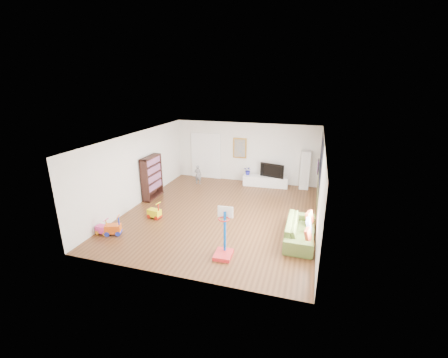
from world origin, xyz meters
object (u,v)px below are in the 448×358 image
(sofa, at_px, (300,230))
(media_console, at_px, (265,181))
(bookshelf, at_px, (152,177))
(basketball_hoop, at_px, (223,234))

(sofa, bearing_deg, media_console, 22.16)
(bookshelf, xyz_separation_m, sofa, (5.83, -1.72, -0.54))
(basketball_hoop, bearing_deg, sofa, 35.94)
(media_console, distance_m, sofa, 4.71)
(media_console, xyz_separation_m, basketball_hoop, (-0.15, -5.90, 0.46))
(sofa, height_order, basketball_hoop, basketball_hoop)
(bookshelf, relative_size, sofa, 0.82)
(media_console, height_order, basketball_hoop, basketball_hoop)
(bookshelf, bearing_deg, basketball_hoop, -39.94)
(media_console, relative_size, bookshelf, 1.15)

